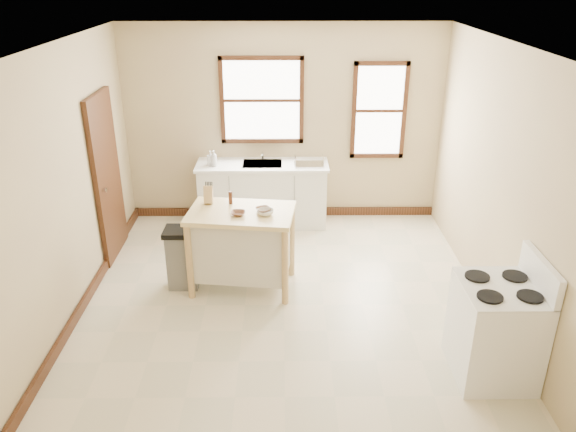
# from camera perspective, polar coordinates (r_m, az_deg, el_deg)

# --- Properties ---
(floor) EXTENTS (5.00, 5.00, 0.00)m
(floor) POSITION_cam_1_polar(r_m,az_deg,el_deg) (6.36, -0.38, -9.03)
(floor) COLOR beige
(floor) RESTS_ON ground
(ceiling) EXTENTS (5.00, 5.00, 0.00)m
(ceiling) POSITION_cam_1_polar(r_m,az_deg,el_deg) (5.36, -0.47, 16.89)
(ceiling) COLOR white
(ceiling) RESTS_ON ground
(wall_back) EXTENTS (4.50, 0.04, 2.80)m
(wall_back) POSITION_cam_1_polar(r_m,az_deg,el_deg) (8.09, -0.47, 9.27)
(wall_back) COLOR tan
(wall_back) RESTS_ON ground
(wall_left) EXTENTS (0.04, 5.00, 2.80)m
(wall_left) POSITION_cam_1_polar(r_m,az_deg,el_deg) (6.13, -21.96, 2.54)
(wall_left) COLOR tan
(wall_left) RESTS_ON ground
(wall_right) EXTENTS (0.04, 5.00, 2.80)m
(wall_right) POSITION_cam_1_polar(r_m,az_deg,el_deg) (6.14, 21.09, 2.70)
(wall_right) COLOR tan
(wall_right) RESTS_ON ground
(window_main) EXTENTS (1.17, 0.06, 1.22)m
(window_main) POSITION_cam_1_polar(r_m,az_deg,el_deg) (7.99, -2.68, 11.64)
(window_main) COLOR black
(window_main) RESTS_ON wall_back
(window_side) EXTENTS (0.77, 0.06, 1.37)m
(window_side) POSITION_cam_1_polar(r_m,az_deg,el_deg) (8.14, 9.24, 10.50)
(window_side) COLOR black
(window_side) RESTS_ON wall_back
(door_left) EXTENTS (0.06, 0.90, 2.10)m
(door_left) POSITION_cam_1_polar(r_m,az_deg,el_deg) (7.39, -17.89, 3.76)
(door_left) COLOR black
(door_left) RESTS_ON ground
(baseboard_back) EXTENTS (4.50, 0.04, 0.12)m
(baseboard_back) POSITION_cam_1_polar(r_m,az_deg,el_deg) (8.51, -0.44, 0.46)
(baseboard_back) COLOR black
(baseboard_back) RESTS_ON ground
(baseboard_left) EXTENTS (0.04, 5.00, 0.12)m
(baseboard_left) POSITION_cam_1_polar(r_m,az_deg,el_deg) (6.70, -19.95, -8.16)
(baseboard_left) COLOR black
(baseboard_left) RESTS_ON ground
(sink_counter) EXTENTS (1.86, 0.62, 0.92)m
(sink_counter) POSITION_cam_1_polar(r_m,az_deg,el_deg) (8.11, -2.57, 2.27)
(sink_counter) COLOR silver
(sink_counter) RESTS_ON ground
(faucet) EXTENTS (0.03, 0.03, 0.22)m
(faucet) POSITION_cam_1_polar(r_m,az_deg,el_deg) (8.08, -2.60, 6.50)
(faucet) COLOR silver
(faucet) RESTS_ON sink_counter
(soap_bottle_a) EXTENTS (0.11, 0.11, 0.23)m
(soap_bottle_a) POSITION_cam_1_polar(r_m,az_deg,el_deg) (7.87, -7.54, 5.85)
(soap_bottle_a) COLOR #B2B2B2
(soap_bottle_a) RESTS_ON sink_counter
(soap_bottle_b) EXTENTS (0.11, 0.11, 0.20)m
(soap_bottle_b) POSITION_cam_1_polar(r_m,az_deg,el_deg) (7.92, -7.88, 5.86)
(soap_bottle_b) COLOR #B2B2B2
(soap_bottle_b) RESTS_ON sink_counter
(dish_rack) EXTENTS (0.49, 0.43, 0.10)m
(dish_rack) POSITION_cam_1_polar(r_m,az_deg,el_deg) (7.87, 2.17, 5.57)
(dish_rack) COLOR silver
(dish_rack) RESTS_ON sink_counter
(kitchen_island) EXTENTS (1.26, 0.89, 0.96)m
(kitchen_island) POSITION_cam_1_polar(r_m,az_deg,el_deg) (6.50, -4.67, -3.39)
(kitchen_island) COLOR #FAE293
(kitchen_island) RESTS_ON ground
(knife_block) EXTENTS (0.10, 0.10, 0.20)m
(knife_block) POSITION_cam_1_polar(r_m,az_deg,el_deg) (6.51, -8.10, 2.12)
(knife_block) COLOR tan
(knife_block) RESTS_ON kitchen_island
(pepper_grinder) EXTENTS (0.05, 0.05, 0.15)m
(pepper_grinder) POSITION_cam_1_polar(r_m,az_deg,el_deg) (6.48, -5.87, 1.87)
(pepper_grinder) COLOR #472313
(pepper_grinder) RESTS_ON kitchen_island
(bowl_a) EXTENTS (0.17, 0.17, 0.04)m
(bowl_a) POSITION_cam_1_polar(r_m,az_deg,el_deg) (6.19, -5.10, 0.27)
(bowl_a) COLOR brown
(bowl_a) RESTS_ON kitchen_island
(bowl_b) EXTENTS (0.22, 0.22, 0.04)m
(bowl_b) POSITION_cam_1_polar(r_m,az_deg,el_deg) (6.27, -2.52, 0.65)
(bowl_b) COLOR brown
(bowl_b) RESTS_ON kitchen_island
(bowl_c) EXTENTS (0.19, 0.19, 0.06)m
(bowl_c) POSITION_cam_1_polar(r_m,az_deg,el_deg) (6.18, -2.31, 0.38)
(bowl_c) COLOR white
(bowl_c) RESTS_ON kitchen_island
(trash_bin) EXTENTS (0.38, 0.32, 0.74)m
(trash_bin) POSITION_cam_1_polar(r_m,az_deg,el_deg) (6.65, -10.64, -4.20)
(trash_bin) COLOR slate
(trash_bin) RESTS_ON ground
(gas_stove) EXTENTS (0.74, 0.75, 1.19)m
(gas_stove) POSITION_cam_1_polar(r_m,az_deg,el_deg) (5.43, 20.47, -9.71)
(gas_stove) COLOR white
(gas_stove) RESTS_ON ground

